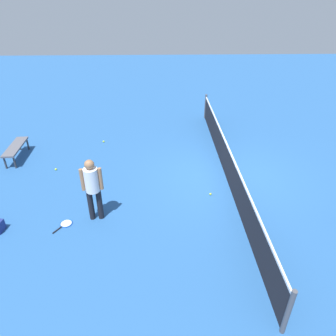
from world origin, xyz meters
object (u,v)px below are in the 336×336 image
Objects in this scene: tennis_ball_by_net at (104,141)px; courtside_bench at (16,148)px; tennis_racket_near_player at (65,224)px; tennis_ball_midcourt at (56,169)px; tennis_ball_near_player at (210,194)px; player_near_side at (92,185)px.

courtside_bench reaches higher than tennis_ball_by_net.
tennis_racket_near_player is 8.84× the size of tennis_ball_midcourt.
tennis_ball_near_player is 0.04× the size of courtside_bench.
courtside_bench is (-3.26, -3.27, -0.59)m from player_near_side.
tennis_ball_midcourt is at bearing -144.17° from player_near_side.
tennis_ball_midcourt is at bearing -31.18° from tennis_ball_by_net.
player_near_side reaches higher than tennis_ball_midcourt.
tennis_ball_by_net is at bearing -173.41° from player_near_side.
tennis_ball_by_net is (-3.54, -3.57, 0.00)m from tennis_ball_near_player.
tennis_racket_near_player is 4.69m from tennis_ball_by_net.
tennis_ball_near_player is 6.76m from courtside_bench.
courtside_bench is (-3.49, -2.51, 0.40)m from tennis_racket_near_player.
tennis_ball_by_net reaches higher than tennis_racket_near_player.
courtside_bench reaches higher than tennis_ball_midcourt.
player_near_side is at bearing 6.59° from tennis_ball_by_net.
player_near_side is at bearing -73.36° from tennis_ball_near_player.
courtside_bench is at bearing -134.87° from player_near_side.
player_near_side is 25.76× the size of tennis_ball_by_net.
tennis_ball_near_player is at bearing 69.70° from courtside_bench.
player_near_side is 25.76× the size of tennis_ball_midcourt.
tennis_ball_by_net is at bearing 177.04° from tennis_racket_near_player.
courtside_bench is at bearing -66.54° from tennis_ball_by_net.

